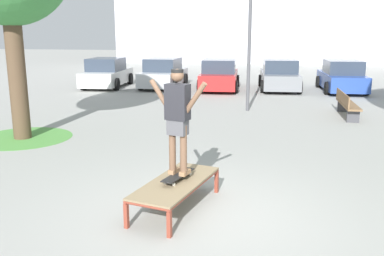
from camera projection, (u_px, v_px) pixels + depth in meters
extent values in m
plane|color=#999993|center=(204.00, 213.00, 6.59)|extent=(120.00, 120.00, 0.00)
cube|color=brown|center=(181.00, 177.00, 7.68)|extent=(0.07, 0.07, 0.38)
cube|color=brown|center=(217.00, 182.00, 7.40)|extent=(0.07, 0.07, 0.38)
cube|color=brown|center=(126.00, 216.00, 6.04)|extent=(0.07, 0.07, 0.38)
cube|color=brown|center=(169.00, 225.00, 5.77)|extent=(0.07, 0.07, 0.38)
cylinder|color=brown|center=(157.00, 182.00, 6.81)|extent=(0.51, 1.85, 0.05)
cylinder|color=brown|center=(196.00, 188.00, 6.54)|extent=(0.51, 1.85, 0.05)
cylinder|color=brown|center=(198.00, 168.00, 7.49)|extent=(0.75, 0.23, 0.05)
cylinder|color=brown|center=(147.00, 206.00, 5.86)|extent=(0.75, 0.23, 0.05)
cube|color=#847051|center=(176.00, 182.00, 6.67)|extent=(1.20, 2.03, 0.03)
cube|color=black|center=(178.00, 175.00, 6.72)|extent=(0.42, 0.82, 0.02)
cylinder|color=silver|center=(182.00, 172.00, 7.01)|extent=(0.04, 0.06, 0.06)
cylinder|color=silver|center=(190.00, 174.00, 6.94)|extent=(0.04, 0.06, 0.06)
cylinder|color=silver|center=(165.00, 183.00, 6.52)|extent=(0.04, 0.06, 0.06)
cylinder|color=silver|center=(174.00, 184.00, 6.46)|extent=(0.04, 0.06, 0.06)
cylinder|color=brown|center=(172.00, 149.00, 6.67)|extent=(0.11, 0.11, 0.82)
cube|color=#99704C|center=(174.00, 171.00, 6.80)|extent=(0.16, 0.26, 0.07)
cylinder|color=brown|center=(183.00, 151.00, 6.58)|extent=(0.11, 0.11, 0.82)
cube|color=#99704C|center=(185.00, 172.00, 6.71)|extent=(0.16, 0.26, 0.07)
cube|color=#4C4C51|center=(178.00, 127.00, 6.54)|extent=(0.34, 0.28, 0.24)
cube|color=#232328|center=(178.00, 102.00, 6.45)|extent=(0.41, 0.31, 0.56)
cylinder|color=brown|center=(161.00, 96.00, 6.57)|extent=(0.40, 0.19, 0.52)
cylinder|color=brown|center=(195.00, 98.00, 6.30)|extent=(0.40, 0.19, 0.52)
sphere|color=brown|center=(177.00, 75.00, 6.36)|extent=(0.20, 0.20, 0.20)
cylinder|color=black|center=(177.00, 71.00, 6.35)|extent=(0.19, 0.19, 0.05)
cylinder|color=brown|center=(17.00, 78.00, 10.92)|extent=(0.46, 0.46, 3.27)
cylinder|color=#519342|center=(23.00, 138.00, 11.28)|extent=(2.60, 2.60, 0.01)
cube|color=silver|center=(108.00, 77.00, 21.82)|extent=(1.94, 4.29, 0.70)
cube|color=#2D3847|center=(106.00, 64.00, 21.53)|extent=(1.68, 2.19, 0.64)
cylinder|color=black|center=(100.00, 78.00, 23.23)|extent=(0.25, 0.61, 0.60)
cylinder|color=black|center=(130.00, 79.00, 23.04)|extent=(0.25, 0.61, 0.60)
cylinder|color=black|center=(83.00, 84.00, 20.70)|extent=(0.25, 0.61, 0.60)
cylinder|color=black|center=(116.00, 84.00, 20.52)|extent=(0.25, 0.61, 0.60)
cube|color=#B7BABF|center=(164.00, 77.00, 21.69)|extent=(1.77, 4.23, 0.70)
cube|color=#2D3847|center=(163.00, 65.00, 21.40)|extent=(1.59, 2.12, 0.64)
cylinder|color=black|center=(155.00, 78.00, 23.14)|extent=(0.23, 0.60, 0.60)
cylinder|color=black|center=(185.00, 79.00, 22.83)|extent=(0.23, 0.60, 0.60)
cylinder|color=black|center=(141.00, 84.00, 20.64)|extent=(0.23, 0.60, 0.60)
cylinder|color=black|center=(174.00, 85.00, 20.33)|extent=(0.23, 0.60, 0.60)
cube|color=red|center=(219.00, 79.00, 20.84)|extent=(1.88, 4.27, 0.70)
cube|color=#2D3847|center=(219.00, 66.00, 20.54)|extent=(1.65, 2.16, 0.64)
cylinder|color=black|center=(205.00, 80.00, 22.25)|extent=(0.25, 0.61, 0.60)
cylinder|color=black|center=(237.00, 81.00, 22.03)|extent=(0.25, 0.61, 0.60)
cylinder|color=black|center=(200.00, 86.00, 19.73)|extent=(0.25, 0.61, 0.60)
cylinder|color=black|center=(236.00, 87.00, 19.52)|extent=(0.25, 0.61, 0.60)
cube|color=slate|center=(279.00, 79.00, 20.78)|extent=(1.92, 4.29, 0.70)
cube|color=#2D3847|center=(280.00, 66.00, 20.48)|extent=(1.67, 2.18, 0.64)
cylinder|color=black|center=(261.00, 80.00, 22.18)|extent=(0.25, 0.61, 0.60)
cylinder|color=black|center=(293.00, 81.00, 21.99)|extent=(0.25, 0.61, 0.60)
cylinder|color=black|center=(263.00, 86.00, 19.66)|extent=(0.25, 0.61, 0.60)
cylinder|color=black|center=(300.00, 87.00, 19.47)|extent=(0.25, 0.61, 0.60)
cube|color=#28479E|center=(341.00, 81.00, 20.15)|extent=(1.84, 4.25, 0.70)
cube|color=#2D3847|center=(343.00, 67.00, 19.86)|extent=(1.63, 2.15, 0.64)
cylinder|color=black|center=(319.00, 82.00, 21.57)|extent=(0.24, 0.61, 0.60)
cylinder|color=black|center=(353.00, 82.00, 21.34)|extent=(0.24, 0.61, 0.60)
cylinder|color=black|center=(327.00, 88.00, 19.06)|extent=(0.24, 0.61, 0.60)
cylinder|color=black|center=(366.00, 89.00, 18.83)|extent=(0.24, 0.61, 0.60)
cube|color=brown|center=(348.00, 104.00, 14.02)|extent=(0.45, 2.40, 0.06)
cube|color=brown|center=(343.00, 98.00, 14.01)|extent=(0.05, 2.40, 0.36)
cube|color=#424247|center=(343.00, 106.00, 14.99)|extent=(0.37, 0.08, 0.40)
cube|color=#424247|center=(353.00, 116.00, 13.15)|extent=(0.37, 0.08, 0.40)
cylinder|color=#4C4C51|center=(250.00, 34.00, 14.60)|extent=(0.12, 0.12, 5.50)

